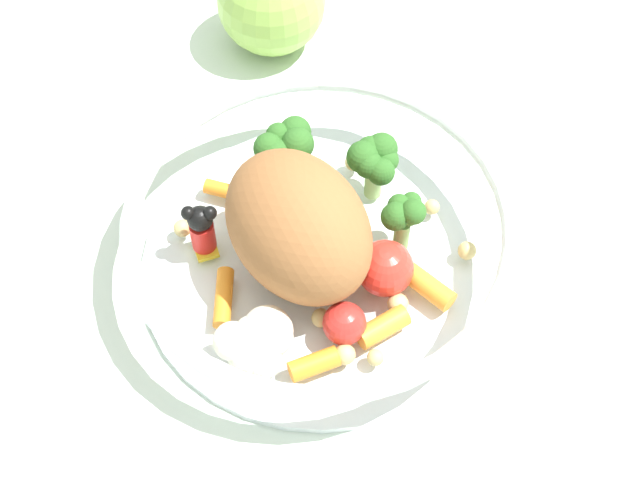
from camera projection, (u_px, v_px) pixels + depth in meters
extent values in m
plane|color=silver|center=(341.00, 255.00, 0.55)|extent=(2.40, 2.40, 0.00)
cylinder|color=white|center=(320.00, 262.00, 0.54)|extent=(0.21, 0.21, 0.01)
torus|color=white|center=(320.00, 221.00, 0.51)|extent=(0.22, 0.22, 0.01)
ellipsoid|color=#935B33|center=(298.00, 226.00, 0.50)|extent=(0.11, 0.12, 0.08)
cylinder|color=#7FAD5B|center=(287.00, 175.00, 0.55)|extent=(0.02, 0.02, 0.03)
sphere|color=#2D6023|center=(298.00, 144.00, 0.53)|extent=(0.02, 0.02, 0.02)
sphere|color=#2D6023|center=(295.00, 132.00, 0.54)|extent=(0.02, 0.02, 0.02)
sphere|color=#2D6023|center=(278.00, 135.00, 0.53)|extent=(0.01, 0.01, 0.01)
sphere|color=#2D6023|center=(269.00, 148.00, 0.53)|extent=(0.02, 0.02, 0.02)
sphere|color=#2D6023|center=(277.00, 157.00, 0.53)|extent=(0.02, 0.02, 0.02)
sphere|color=#2D6023|center=(297.00, 160.00, 0.53)|extent=(0.02, 0.02, 0.02)
cylinder|color=#7FAD5B|center=(401.00, 231.00, 0.53)|extent=(0.01, 0.01, 0.02)
sphere|color=#2D6023|center=(413.00, 208.00, 0.52)|extent=(0.01, 0.01, 0.01)
sphere|color=#2D6023|center=(411.00, 202.00, 0.52)|extent=(0.01, 0.01, 0.01)
sphere|color=#2D6023|center=(399.00, 206.00, 0.52)|extent=(0.01, 0.01, 0.01)
sphere|color=#2D6023|center=(396.00, 212.00, 0.52)|extent=(0.02, 0.02, 0.02)
sphere|color=#2D6023|center=(395.00, 222.00, 0.52)|extent=(0.02, 0.02, 0.02)
sphere|color=#2D6023|center=(410.00, 219.00, 0.52)|extent=(0.01, 0.01, 0.01)
cylinder|color=#8EB766|center=(373.00, 182.00, 0.56)|extent=(0.01, 0.01, 0.02)
sphere|color=#2D6023|center=(386.00, 160.00, 0.54)|extent=(0.02, 0.02, 0.02)
sphere|color=#2D6023|center=(382.00, 149.00, 0.54)|extent=(0.02, 0.02, 0.02)
sphere|color=#2D6023|center=(371.00, 151.00, 0.54)|extent=(0.02, 0.02, 0.02)
sphere|color=#2D6023|center=(363.00, 157.00, 0.54)|extent=(0.02, 0.02, 0.02)
sphere|color=#2D6023|center=(369.00, 164.00, 0.53)|extent=(0.02, 0.02, 0.02)
sphere|color=#2D6023|center=(381.00, 172.00, 0.53)|extent=(0.02, 0.02, 0.02)
sphere|color=silver|center=(273.00, 336.00, 0.49)|extent=(0.02, 0.02, 0.02)
sphere|color=silver|center=(267.00, 331.00, 0.50)|extent=(0.03, 0.03, 0.03)
sphere|color=silver|center=(253.00, 333.00, 0.50)|extent=(0.02, 0.02, 0.02)
sphere|color=silver|center=(233.00, 341.00, 0.49)|extent=(0.02, 0.02, 0.02)
sphere|color=silver|center=(248.00, 354.00, 0.49)|extent=(0.02, 0.02, 0.02)
sphere|color=silver|center=(264.00, 360.00, 0.49)|extent=(0.02, 0.02, 0.02)
cube|color=yellow|center=(205.00, 242.00, 0.54)|extent=(0.02, 0.02, 0.00)
cylinder|color=red|center=(203.00, 231.00, 0.53)|extent=(0.02, 0.02, 0.02)
sphere|color=black|center=(200.00, 215.00, 0.52)|extent=(0.01, 0.01, 0.01)
sphere|color=black|center=(188.00, 212.00, 0.51)|extent=(0.01, 0.01, 0.01)
sphere|color=black|center=(210.00, 206.00, 0.52)|extent=(0.01, 0.01, 0.01)
cylinder|color=orange|center=(428.00, 287.00, 0.52)|extent=(0.03, 0.03, 0.01)
cylinder|color=orange|center=(383.00, 327.00, 0.50)|extent=(0.03, 0.03, 0.01)
cylinder|color=orange|center=(314.00, 364.00, 0.49)|extent=(0.03, 0.02, 0.01)
cylinder|color=orange|center=(224.00, 298.00, 0.52)|extent=(0.01, 0.04, 0.01)
cylinder|color=orange|center=(233.00, 192.00, 0.56)|extent=(0.04, 0.02, 0.01)
sphere|color=red|center=(385.00, 268.00, 0.51)|extent=(0.03, 0.03, 0.03)
sphere|color=red|center=(342.00, 324.00, 0.50)|extent=(0.02, 0.02, 0.02)
sphere|color=tan|center=(353.00, 162.00, 0.57)|extent=(0.01, 0.01, 0.01)
sphere|color=tan|center=(467.00, 251.00, 0.53)|extent=(0.01, 0.01, 0.01)
sphere|color=tan|center=(432.00, 207.00, 0.55)|extent=(0.01, 0.01, 0.01)
sphere|color=#D1B775|center=(398.00, 304.00, 0.51)|extent=(0.01, 0.01, 0.01)
sphere|color=tan|center=(344.00, 354.00, 0.50)|extent=(0.01, 0.01, 0.01)
sphere|color=tan|center=(182.00, 228.00, 0.54)|extent=(0.01, 0.01, 0.01)
sphere|color=tan|center=(375.00, 357.00, 0.50)|extent=(0.01, 0.01, 0.01)
sphere|color=tan|center=(321.00, 318.00, 0.51)|extent=(0.01, 0.01, 0.01)
sphere|color=#8CB74C|center=(271.00, 1.00, 0.62)|extent=(0.07, 0.07, 0.07)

